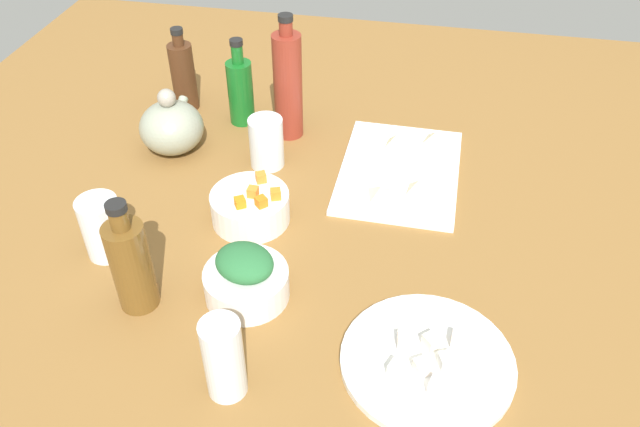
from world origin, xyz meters
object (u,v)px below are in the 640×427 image
at_px(bottle_1, 240,90).
at_px(bottle_3, 288,85).
at_px(bowl_carrots, 250,207).
at_px(drinking_glass_0, 266,142).
at_px(drinking_glass_1, 224,358).
at_px(cutting_board, 399,171).
at_px(plate_tofu, 427,361).
at_px(bottle_2, 183,75).
at_px(drinking_glass_2, 102,227).
at_px(bottle_0, 131,264).
at_px(teapot, 172,127).
at_px(bowl_greens, 247,284).

xyz_separation_m(bottle_1, bottle_3, (-0.03, -0.12, 0.04)).
bearing_deg(bottle_1, bowl_carrots, -161.03).
height_order(drinking_glass_0, drinking_glass_1, drinking_glass_1).
bearing_deg(cutting_board, drinking_glass_0, 94.27).
height_order(plate_tofu, bottle_2, bottle_2).
bearing_deg(bottle_1, plate_tofu, -142.53).
relative_size(cutting_board, bottle_2, 1.68).
height_order(bowl_carrots, bottle_1, bottle_1).
xyz_separation_m(cutting_board, plate_tofu, (-0.46, -0.09, 0.00)).
height_order(plate_tofu, drinking_glass_1, drinking_glass_1).
distance_m(cutting_board, bottle_3, 0.30).
height_order(plate_tofu, bowl_carrots, bowl_carrots).
bearing_deg(drinking_glass_2, bottle_3, -27.30).
xyz_separation_m(bottle_3, drinking_glass_0, (-0.12, 0.02, -0.07)).
relative_size(bottle_0, drinking_glass_1, 1.51).
bearing_deg(bowl_carrots, plate_tofu, -127.81).
distance_m(teapot, drinking_glass_2, 0.32).
height_order(bowl_carrots, drinking_glass_1, drinking_glass_1).
xyz_separation_m(plate_tofu, bottle_1, (0.59, 0.46, 0.07)).
distance_m(bottle_0, bottle_3, 0.55).
xyz_separation_m(plate_tofu, bottle_3, (0.56, 0.34, 0.11)).
bearing_deg(bowl_carrots, teapot, 49.35).
xyz_separation_m(teapot, drinking_glass_0, (-0.01, -0.21, -0.00)).
xyz_separation_m(cutting_board, drinking_glass_2, (-0.33, 0.48, 0.05)).
relative_size(bottle_0, drinking_glass_0, 1.93).
bearing_deg(drinking_glass_0, cutting_board, -85.73).
xyz_separation_m(bowl_carrots, teapot, (0.19, 0.22, 0.03)).
height_order(bowl_greens, drinking_glass_0, drinking_glass_0).
height_order(bottle_0, drinking_glass_0, bottle_0).
distance_m(bowl_carrots, bottle_2, 0.45).
bearing_deg(cutting_board, drinking_glass_2, 124.82).
distance_m(bottle_1, drinking_glass_1, 0.72).
xyz_separation_m(bowl_carrots, drinking_glass_1, (-0.36, -0.07, 0.04)).
relative_size(cutting_board, drinking_glass_0, 3.07).
xyz_separation_m(bowl_carrots, bottle_1, (0.33, 0.11, 0.05)).
bearing_deg(teapot, bowl_carrots, -130.65).
relative_size(bowl_greens, drinking_glass_1, 1.01).
xyz_separation_m(teapot, bottle_1, (0.14, -0.11, 0.02)).
height_order(bottle_1, drinking_glass_0, bottle_1).
relative_size(bowl_greens, bowl_carrots, 0.95).
relative_size(plate_tofu, bowl_carrots, 1.78).
xyz_separation_m(bottle_2, drinking_glass_1, (-0.73, -0.33, -0.01)).
relative_size(drinking_glass_0, drinking_glass_1, 0.78).
xyz_separation_m(bowl_carrots, drinking_glass_0, (0.18, 0.02, 0.02)).
distance_m(plate_tofu, bottle_2, 0.87).
distance_m(bottle_1, bottle_2, 0.15).
height_order(bottle_3, drinking_glass_2, bottle_3).
relative_size(plate_tofu, bottle_3, 0.94).
relative_size(bowl_greens, drinking_glass_0, 1.29).
bearing_deg(bowl_carrots, drinking_glass_2, 121.18).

